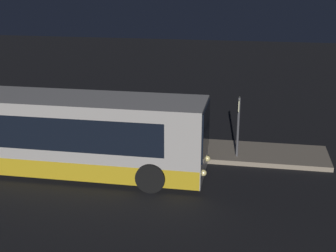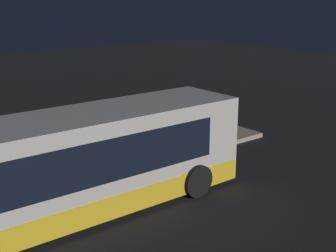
# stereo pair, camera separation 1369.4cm
# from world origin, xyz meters

# --- Properties ---
(ground) EXTENTS (80.00, 80.00, 0.00)m
(ground) POSITION_xyz_m (0.00, 0.00, 0.00)
(ground) COLOR black
(platform) EXTENTS (20.00, 2.51, 0.20)m
(platform) POSITION_xyz_m (0.00, 2.86, 0.10)
(platform) COLOR gray
(platform) RESTS_ON ground
(bus_lead) EXTENTS (11.36, 2.85, 3.04)m
(bus_lead) POSITION_xyz_m (-0.61, -0.11, 1.52)
(bus_lead) COLOR #B2ADA8
(bus_lead) RESTS_ON ground
(passenger_boarding) EXTENTS (0.59, 0.49, 1.76)m
(passenger_boarding) POSITION_xyz_m (3.22, 3.71, 1.16)
(passenger_boarding) COLOR #2D2D33
(passenger_boarding) RESTS_ON platform
(passenger_waiting) EXTENTS (0.59, 0.49, 1.83)m
(passenger_waiting) POSITION_xyz_m (3.46, 2.45, 1.21)
(passenger_waiting) COLOR #4C476B
(passenger_waiting) RESTS_ON platform
(passenger_with_bags) EXTENTS (0.50, 0.64, 1.60)m
(passenger_with_bags) POSITION_xyz_m (4.27, 2.35, 1.05)
(passenger_with_bags) COLOR gray
(passenger_with_bags) RESTS_ON platform
(suitcase) EXTENTS (0.37, 0.19, 0.94)m
(suitcase) POSITION_xyz_m (4.77, 1.85, 0.55)
(suitcase) COLOR black
(suitcase) RESTS_ON platform
(sign_post) EXTENTS (0.10, 0.76, 2.53)m
(sign_post) POSITION_xyz_m (6.17, 2.19, 1.81)
(sign_post) COLOR #4C4C51
(sign_post) RESTS_ON platform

